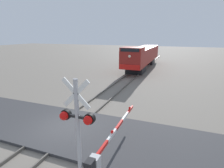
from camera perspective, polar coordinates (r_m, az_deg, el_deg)
ground_plane at (r=11.39m, az=-14.49°, el=-13.50°), size 160.00×160.00×0.00m
rail_track_left at (r=11.75m, az=-17.44°, el=-12.38°), size 0.08×80.00×0.15m
rail_track_right at (r=10.99m, az=-11.37°, el=-13.98°), size 0.08×80.00×0.15m
road_surface at (r=11.35m, az=-14.52°, el=-13.16°), size 36.00×4.71×0.16m
locomotive at (r=30.45m, az=9.58°, el=8.73°), size 2.79×16.40×3.78m
crossing_signal at (r=5.92m, az=-10.78°, el=-13.15°), size 1.18×0.33×4.18m
crossing_gate at (r=7.72m, az=-2.94°, el=-21.13°), size 0.36×5.77×1.31m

